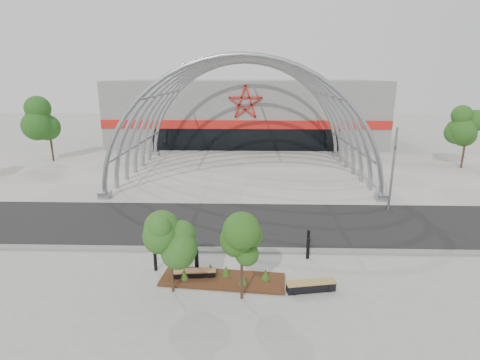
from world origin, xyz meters
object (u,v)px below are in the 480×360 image
Objects in this scene: bollard_2 at (197,261)px; street_tree_1 at (242,243)px; bench_1 at (311,286)px; street_tree_0 at (170,238)px; bench_0 at (194,274)px; signal_pole at (393,168)px.

street_tree_1 is at bearing -43.75° from bollard_2.
bench_1 is 1.89× the size of bollard_2.
bench_0 is (0.72, 1.05, -2.22)m from street_tree_0.
signal_pole is 12.24m from bench_1.
bollard_2 is at bearing 164.31° from bench_1.
street_tree_1 reaches higher than bollard_2.
signal_pole is 1.65× the size of street_tree_0.
street_tree_0 is 2.55m from bollard_2.
street_tree_0 is at bearing -124.51° from bench_0.
bench_0 is 0.65m from bollard_2.
signal_pole is 15.03m from bench_0.
bench_1 is at bearing 11.94° from street_tree_1.
bench_0 is at bearing -97.56° from bollard_2.
street_tree_1 is 1.58× the size of bench_1.
street_tree_0 is 1.70× the size of bench_0.
bench_0 is (-11.71, -9.03, -2.70)m from signal_pole.
signal_pole is 2.58× the size of bench_1.
bench_0 is at bearing 170.21° from bench_1.
street_tree_0 reaches higher than bollard_2.
bench_0 is at bearing 55.49° from street_tree_0.
bench_1 is at bearing -123.97° from signal_pole.
bench_1 is at bearing -15.69° from bollard_2.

